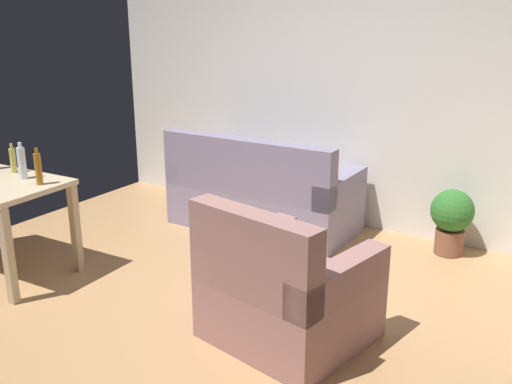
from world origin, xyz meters
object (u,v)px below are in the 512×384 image
(potted_plant, at_px, (452,217))
(bottle_clear, at_px, (22,163))
(bottle_amber, at_px, (38,168))
(bottle_squat, at_px, (13,160))
(couch, at_px, (261,197))
(armchair, at_px, (284,293))

(potted_plant, bearing_deg, bottle_clear, -143.17)
(potted_plant, relative_size, bottle_amber, 2.05)
(potted_plant, height_order, bottle_squat, bottle_squat)
(bottle_squat, bearing_deg, potted_plant, 33.81)
(couch, bearing_deg, armchair, 125.23)
(armchair, height_order, bottle_amber, bottle_amber)
(couch, height_order, bottle_clear, bottle_clear)
(bottle_squat, bearing_deg, bottle_amber, -14.48)
(bottle_squat, distance_m, bottle_clear, 0.23)
(armchair, xyz_separation_m, bottle_squat, (-2.43, -0.06, 0.54))
(bottle_amber, bearing_deg, bottle_squat, 165.52)
(bottle_clear, height_order, bottle_amber, bottle_clear)
(bottle_squat, bearing_deg, armchair, 1.51)
(couch, relative_size, armchair, 1.65)
(bottle_clear, bearing_deg, couch, 58.56)
(couch, bearing_deg, bottle_squat, 52.55)
(potted_plant, relative_size, bottle_clear, 2.01)
(couch, relative_size, bottle_clear, 6.07)
(armchair, relative_size, bottle_squat, 4.41)
(couch, height_order, bottle_amber, bottle_amber)
(bottle_squat, xyz_separation_m, bottle_amber, (0.45, -0.12, 0.02))
(potted_plant, bearing_deg, bottle_squat, -146.19)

